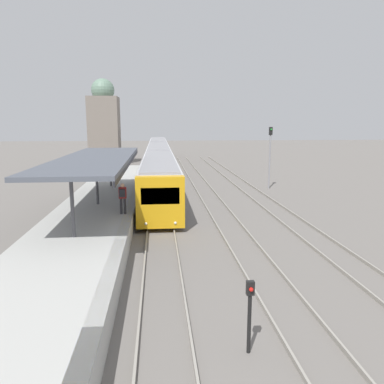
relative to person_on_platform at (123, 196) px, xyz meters
name	(u,v)px	position (x,y,z in m)	size (l,w,h in m)	color
platform_canopy	(97,159)	(-1.68, 2.60, 1.72)	(4.00, 16.39, 2.83)	#4C515B
person_on_platform	(123,196)	(0.00, 0.00, 0.00)	(0.40, 0.40, 1.66)	#2D2D33
train_near	(159,157)	(1.99, 25.31, -0.25)	(2.62, 51.50, 3.16)	gold
signal_post_near	(250,309)	(4.14, -11.19, -0.79)	(0.20, 0.21, 1.96)	black
signal_mast_far	(270,151)	(11.78, 12.59, 1.40)	(0.28, 0.29, 5.46)	gray
distant_domed_building	(104,124)	(-5.51, 34.43, 3.60)	(4.12, 4.12, 11.80)	slate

